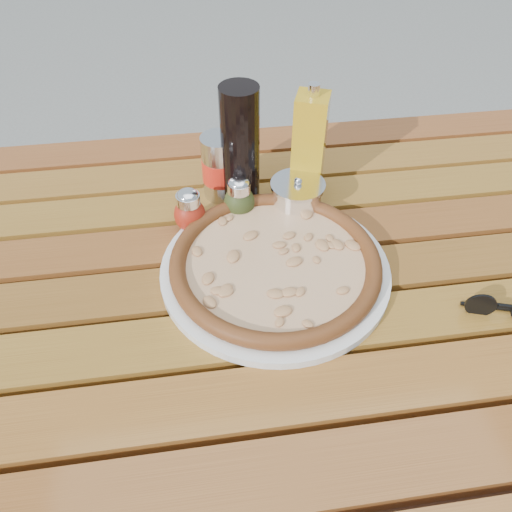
{
  "coord_description": "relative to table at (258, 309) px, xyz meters",
  "views": [
    {
      "loc": [
        -0.08,
        -0.53,
        1.32
      ],
      "look_at": [
        0.0,
        0.02,
        0.78
      ],
      "focal_mm": 35.0,
      "sensor_mm": 36.0,
      "label": 1
    }
  ],
  "objects": [
    {
      "name": "ground",
      "position": [
        0.0,
        0.0,
        -0.67
      ],
      "size": [
        60.0,
        60.0,
        0.0
      ],
      "primitive_type": "plane",
      "color": "slate",
      "rests_on": "ground"
    },
    {
      "name": "olive_oil_cruet",
      "position": [
        0.12,
        0.22,
        0.17
      ],
      "size": [
        0.07,
        0.07,
        0.21
      ],
      "rotation": [
        0.0,
        0.0,
        -0.36
      ],
      "color": "#B88B13",
      "rests_on": "table"
    },
    {
      "name": "pizza",
      "position": [
        0.03,
        0.01,
        0.1
      ],
      "size": [
        0.43,
        0.43,
        0.03
      ],
      "rotation": [
        0.0,
        0.0,
        -0.4
      ],
      "color": "beige",
      "rests_on": "plate"
    },
    {
      "name": "dark_bottle",
      "position": [
        -0.0,
        0.2,
        0.19
      ],
      "size": [
        0.07,
        0.07,
        0.22
      ],
      "primitive_type": "cylinder",
      "rotation": [
        0.0,
        0.0,
        -0.09
      ],
      "color": "black",
      "rests_on": "table"
    },
    {
      "name": "pepper_shaker",
      "position": [
        -0.1,
        0.13,
        0.11
      ],
      "size": [
        0.07,
        0.07,
        0.08
      ],
      "rotation": [
        0.0,
        0.0,
        0.33
      ],
      "color": "#A82513",
      "rests_on": "table"
    },
    {
      "name": "soda_can",
      "position": [
        -0.04,
        0.23,
        0.13
      ],
      "size": [
        0.07,
        0.07,
        0.12
      ],
      "rotation": [
        0.0,
        0.0,
        -0.1
      ],
      "color": "silver",
      "rests_on": "table"
    },
    {
      "name": "parmesan_tin",
      "position": [
        0.09,
        0.16,
        0.11
      ],
      "size": [
        0.12,
        0.12,
        0.07
      ],
      "rotation": [
        0.0,
        0.0,
        0.32
      ],
      "color": "white",
      "rests_on": "table"
    },
    {
      "name": "plate",
      "position": [
        0.03,
        0.01,
        0.08
      ],
      "size": [
        0.47,
        0.47,
        0.01
      ],
      "primitive_type": "cylinder",
      "rotation": [
        0.0,
        0.0,
        -0.38
      ],
      "color": "silver",
      "rests_on": "table"
    },
    {
      "name": "oregano_shaker",
      "position": [
        -0.01,
        0.16,
        0.11
      ],
      "size": [
        0.06,
        0.06,
        0.08
      ],
      "rotation": [
        0.0,
        0.0,
        -0.13
      ],
      "color": "#38441B",
      "rests_on": "table"
    },
    {
      "name": "sunglasses",
      "position": [
        0.34,
        -0.12,
        0.09
      ],
      "size": [
        0.11,
        0.05,
        0.04
      ],
      "rotation": [
        0.0,
        0.0,
        -0.31
      ],
      "color": "black",
      "rests_on": "table"
    },
    {
      "name": "table",
      "position": [
        0.0,
        0.0,
        0.0
      ],
      "size": [
        1.4,
        0.9,
        0.75
      ],
      "color": "#3C230D",
      "rests_on": "ground"
    }
  ]
}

